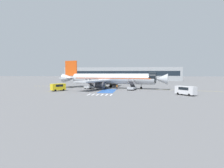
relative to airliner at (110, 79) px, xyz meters
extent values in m
plane|color=slate|center=(1.65, 0.16, -3.59)|extent=(600.00, 600.00, 0.00)
cube|color=gold|center=(0.64, -0.14, -3.58)|extent=(74.08, 16.80, 0.01)
cube|color=#2856A8|center=(0.64, -10.53, -3.58)|extent=(4.68, 13.31, 0.01)
cube|color=silver|center=(-2.96, -20.70, -3.58)|extent=(0.44, 3.60, 0.01)
cube|color=silver|center=(-1.76, -20.70, -3.58)|extent=(0.44, 3.60, 0.01)
cube|color=silver|center=(-0.56, -20.70, -3.58)|extent=(0.44, 3.60, 0.01)
cube|color=silver|center=(0.64, -20.70, -3.58)|extent=(0.44, 3.60, 0.01)
cube|color=silver|center=(1.84, -20.70, -3.58)|extent=(0.44, 3.60, 0.01)
cube|color=silver|center=(3.04, -20.70, -3.58)|extent=(0.44, 3.60, 0.01)
cylinder|color=#B7BCC4|center=(0.64, -0.14, 0.05)|extent=(31.96, 10.76, 3.88)
cone|color=#B7BCC4|center=(18.28, -4.10, 0.05)|extent=(5.00, 4.65, 3.81)
cone|color=#B7BCC4|center=(-17.75, 3.98, 0.05)|extent=(6.50, 4.91, 3.73)
cylinder|color=black|center=(15.44, -3.46, 0.53)|extent=(3.13, 4.34, 3.92)
cube|color=#DB4C14|center=(0.64, -0.14, 0.24)|extent=(29.48, 10.28, 0.24)
cube|color=#B7BCC4|center=(-0.65, 8.83, -0.54)|extent=(5.95, 16.50, 0.44)
cylinder|color=#38383D|center=(0.52, 7.18, -1.96)|extent=(3.49, 2.96, 2.35)
cube|color=#B7BCC4|center=(-4.36, -7.71, -0.54)|extent=(10.06, 16.78, 0.44)
cylinder|color=#38383D|center=(-2.60, -6.71, -1.96)|extent=(3.49, 2.96, 2.35)
cube|color=#DB4C14|center=(-16.90, 3.79, 4.14)|extent=(5.38, 1.54, 6.24)
cube|color=#B7BCC4|center=(-15.52, 7.26, 0.24)|extent=(4.77, 6.83, 0.24)
cube|color=#B7BCC4|center=(-17.14, 0.06, 0.24)|extent=(4.77, 6.83, 0.24)
cylinder|color=#38383D|center=(11.53, -2.59, -1.76)|extent=(0.20, 0.20, 2.83)
cylinder|color=black|center=(11.53, -2.59, -3.17)|extent=(0.88, 0.46, 0.84)
cylinder|color=#38383D|center=(-0.25, 3.17, -1.79)|extent=(0.24, 0.24, 2.50)
cylinder|color=black|center=(-0.25, 3.17, -3.04)|extent=(1.20, 0.83, 1.10)
cylinder|color=#38383D|center=(-1.58, -2.76, -1.79)|extent=(0.24, 0.24, 2.50)
cylinder|color=black|center=(-1.58, -2.76, -3.04)|extent=(1.20, 0.83, 1.10)
cube|color=#ADB2BA|center=(8.21, -6.49, -2.89)|extent=(3.20, 5.17, 0.70)
cylinder|color=black|center=(7.66, -4.65, -3.24)|extent=(0.37, 0.73, 0.70)
cylinder|color=black|center=(9.49, -5.06, -3.24)|extent=(0.37, 0.73, 0.70)
cylinder|color=black|center=(6.93, -7.93, -3.24)|extent=(0.37, 0.73, 0.70)
cylinder|color=black|center=(8.75, -8.34, -3.24)|extent=(0.37, 0.73, 0.70)
cube|color=#4C4C51|center=(8.21, -6.49, -1.53)|extent=(2.30, 4.36, 2.17)
cube|color=#4C4C51|center=(8.70, -4.27, -0.51)|extent=(1.85, 1.43, 0.12)
cube|color=silver|center=(7.45, -6.33, -1.05)|extent=(1.04, 4.41, 2.87)
cube|color=silver|center=(8.96, -6.66, -1.05)|extent=(1.04, 4.41, 2.87)
cube|color=#ADB2BA|center=(-7.35, -3.01, -2.89)|extent=(3.20, 5.17, 0.70)
cylinder|color=black|center=(-7.89, -1.16, -3.24)|extent=(0.37, 0.73, 0.70)
cylinder|color=black|center=(-6.07, -1.57, -3.24)|extent=(0.37, 0.73, 0.70)
cylinder|color=black|center=(-8.63, -4.44, -3.24)|extent=(0.37, 0.73, 0.70)
cylinder|color=black|center=(-6.80, -4.85, -3.24)|extent=(0.37, 0.73, 0.70)
cube|color=#4C4C51|center=(-7.35, -3.01, -1.50)|extent=(2.30, 4.36, 2.22)
cube|color=#4C4C51|center=(-6.85, -0.78, -0.46)|extent=(1.85, 1.43, 0.12)
cube|color=silver|center=(-8.10, -2.84, -1.02)|extent=(1.05, 4.42, 2.93)
cube|color=silver|center=(-6.60, -3.18, -1.02)|extent=(1.05, 4.42, 2.93)
cube|color=#38383D|center=(-5.10, 23.35, -2.81)|extent=(8.25, 2.87, 0.60)
cube|color=silver|center=(-9.08, 23.16, -2.31)|extent=(1.92, 2.46, 1.60)
cube|color=black|center=(-9.99, 23.12, -1.99)|extent=(0.13, 2.00, 0.70)
cylinder|color=#B7BCC4|center=(-4.74, 23.36, -1.45)|extent=(5.70, 2.37, 2.12)
cylinder|color=gold|center=(-4.74, 23.36, -1.45)|extent=(0.45, 2.17, 2.16)
cylinder|color=black|center=(-8.67, 21.99, -3.11)|extent=(0.97, 0.32, 0.96)
cylinder|color=black|center=(-8.78, 24.37, -3.11)|extent=(0.97, 0.32, 0.96)
cylinder|color=black|center=(-4.60, 22.18, -3.11)|extent=(0.97, 0.32, 0.96)
cylinder|color=black|center=(-4.71, 24.55, -3.11)|extent=(0.97, 0.32, 0.96)
cylinder|color=black|center=(-2.34, 22.29, -3.11)|extent=(0.97, 0.32, 0.96)
cylinder|color=black|center=(-2.45, 24.66, -3.11)|extent=(0.97, 0.32, 0.96)
cube|color=yellow|center=(-15.17, -12.72, -2.26)|extent=(4.38, 4.68, 2.02)
cube|color=black|center=(-15.17, -12.72, -1.81)|extent=(3.13, 3.18, 0.73)
cylinder|color=black|center=(-15.00, -11.07, -3.27)|extent=(0.56, 0.62, 0.64)
cylinder|color=black|center=(-13.58, -12.26, -3.27)|extent=(0.56, 0.62, 0.64)
cylinder|color=black|center=(-16.76, -13.17, -3.27)|extent=(0.56, 0.62, 0.64)
cylinder|color=black|center=(-15.34, -14.36, -3.27)|extent=(0.56, 0.62, 0.64)
cube|color=silver|center=(22.10, -19.25, -2.27)|extent=(4.67, 5.35, 2.00)
cube|color=black|center=(22.10, -19.25, -1.83)|extent=(3.24, 3.45, 0.72)
cylinder|color=black|center=(23.76, -20.07, -3.27)|extent=(0.55, 0.63, 0.64)
cylinder|color=black|center=(22.45, -21.07, -3.27)|extent=(0.55, 0.63, 0.64)
cylinder|color=black|center=(21.75, -17.43, -3.27)|extent=(0.55, 0.63, 0.64)
cylinder|color=black|center=(20.44, -18.43, -3.27)|extent=(0.55, 0.63, 0.64)
cylinder|color=#191E38|center=(3.15, -5.51, -3.17)|extent=(0.14, 0.14, 0.83)
cylinder|color=#191E38|center=(3.03, -5.63, -3.17)|extent=(0.14, 0.14, 0.83)
cube|color=orange|center=(3.09, -5.57, -2.43)|extent=(0.46, 0.45, 0.66)
cube|color=silver|center=(3.09, -5.57, -2.43)|extent=(0.47, 0.46, 0.06)
sphere|color=#9E704C|center=(3.09, -5.57, -1.99)|extent=(0.22, 0.22, 0.22)
cylinder|color=#191E38|center=(-1.18, -4.76, -3.14)|extent=(0.14, 0.14, 0.90)
cylinder|color=#191E38|center=(-1.08, -4.89, -3.14)|extent=(0.14, 0.14, 0.90)
cube|color=yellow|center=(-1.13, -4.83, -2.33)|extent=(0.43, 0.47, 0.71)
cube|color=silver|center=(-1.13, -4.83, -2.33)|extent=(0.44, 0.48, 0.06)
sphere|color=#9E704C|center=(-1.13, -4.83, -1.85)|extent=(0.24, 0.24, 0.24)
cube|color=#9EA3A8|center=(-1.13, 75.75, 1.68)|extent=(92.05, 12.00, 10.53)
cube|color=#19232D|center=(-1.13, 69.70, 2.20)|extent=(88.37, 0.10, 3.69)
camera|label=1|loc=(8.99, -65.79, 1.96)|focal=28.00mm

